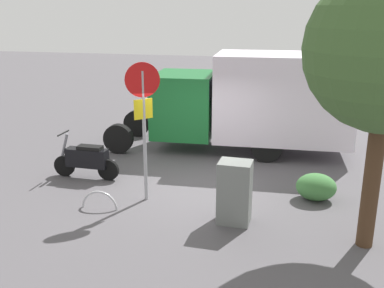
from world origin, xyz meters
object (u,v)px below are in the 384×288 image
Objects in this scene: stop_sign at (143,111)px; bike_rack_hoop at (100,208)px; box_truck_near at (252,99)px; utility_cabinet at (235,192)px; motorcycle at (87,159)px.

stop_sign is 2.39m from bike_rack_hoop.
bike_rack_hoop is (2.83, 4.94, -1.64)m from box_truck_near.
utility_cabinet reaches higher than bike_rack_hoop.
motorcycle is at bearing -21.85° from utility_cabinet.
box_truck_near reaches higher than bike_rack_hoop.
stop_sign is 2.40× the size of utility_cabinet.
utility_cabinet is (-0.16, 4.90, -0.97)m from box_truck_near.
stop_sign reaches higher than box_truck_near.
motorcycle is (3.90, 3.28, -1.12)m from box_truck_near.
stop_sign is at bearing -17.39° from utility_cabinet.
bike_rack_hoop is (2.99, 0.03, -0.66)m from utility_cabinet.
stop_sign reaches higher than motorcycle.
stop_sign is 3.73× the size of bike_rack_hoop.
stop_sign reaches higher than bike_rack_hoop.
stop_sign is at bearing 62.61° from box_truck_near.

